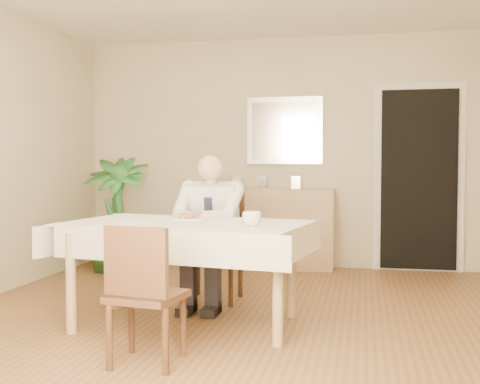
% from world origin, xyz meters
% --- Properties ---
extents(room, '(5.00, 5.02, 2.60)m').
position_xyz_m(room, '(0.00, 0.00, 1.30)').
color(room, brown).
rests_on(room, ground).
extents(window, '(1.34, 0.04, 1.44)m').
position_xyz_m(window, '(0.00, -2.47, 1.45)').
color(window, silver).
rests_on(window, room).
extents(doorway, '(0.96, 0.07, 2.10)m').
position_xyz_m(doorway, '(1.55, 2.46, 1.00)').
color(doorway, silver).
rests_on(doorway, ground).
extents(mirror, '(0.86, 0.04, 0.76)m').
position_xyz_m(mirror, '(0.08, 2.47, 1.55)').
color(mirror, silver).
rests_on(mirror, room).
extents(dining_table, '(1.87, 1.28, 0.75)m').
position_xyz_m(dining_table, '(-0.29, -0.17, 0.67)').
color(dining_table, tan).
rests_on(dining_table, ground).
extents(chair_far, '(0.46, 0.46, 0.95)m').
position_xyz_m(chair_far, '(-0.29, 0.71, 0.54)').
color(chair_far, '#492717').
rests_on(chair_far, ground).
extents(chair_near, '(0.45, 0.45, 0.83)m').
position_xyz_m(chair_near, '(-0.27, -1.09, 0.46)').
color(chair_near, '#492717').
rests_on(chair_near, ground).
extents(seated_man, '(0.48, 0.72, 1.24)m').
position_xyz_m(seated_man, '(-0.29, 0.42, 0.69)').
color(seated_man, white).
rests_on(seated_man, ground).
extents(plate, '(0.26, 0.26, 0.02)m').
position_xyz_m(plate, '(-0.33, 0.02, 0.76)').
color(plate, white).
rests_on(plate, dining_table).
extents(food, '(0.14, 0.14, 0.06)m').
position_xyz_m(food, '(-0.33, 0.02, 0.78)').
color(food, brown).
rests_on(food, dining_table).
extents(knife, '(0.01, 0.13, 0.01)m').
position_xyz_m(knife, '(-0.29, -0.04, 0.78)').
color(knife, silver).
rests_on(knife, dining_table).
extents(fork, '(0.01, 0.13, 0.01)m').
position_xyz_m(fork, '(-0.37, -0.04, 0.78)').
color(fork, silver).
rests_on(fork, dining_table).
extents(coffee_mug, '(0.16, 0.16, 0.10)m').
position_xyz_m(coffee_mug, '(0.23, -0.36, 0.80)').
color(coffee_mug, white).
rests_on(coffee_mug, dining_table).
extents(sideboard, '(1.14, 0.47, 0.89)m').
position_xyz_m(sideboard, '(0.08, 2.32, 0.45)').
color(sideboard, tan).
rests_on(sideboard, ground).
extents(photo_frame_left, '(0.10, 0.02, 0.14)m').
position_xyz_m(photo_frame_left, '(-0.45, 2.34, 0.96)').
color(photo_frame_left, silver).
rests_on(photo_frame_left, sideboard).
extents(photo_frame_center, '(0.10, 0.02, 0.14)m').
position_xyz_m(photo_frame_center, '(-0.17, 2.38, 0.96)').
color(photo_frame_center, silver).
rests_on(photo_frame_center, sideboard).
extents(photo_frame_right, '(0.10, 0.02, 0.14)m').
position_xyz_m(photo_frame_right, '(0.22, 2.34, 0.96)').
color(photo_frame_right, silver).
rests_on(photo_frame_right, sideboard).
extents(potted_palm, '(0.79, 0.79, 1.25)m').
position_xyz_m(potted_palm, '(-1.69, 1.82, 0.62)').
color(potted_palm, '#255E23').
rests_on(potted_palm, ground).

